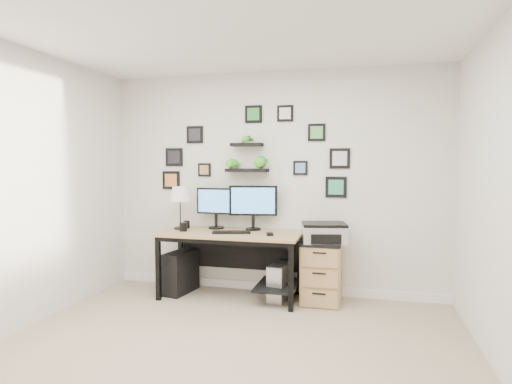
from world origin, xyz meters
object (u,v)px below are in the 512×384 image
(file_cabinet, at_px, (322,272))
(printer, at_px, (324,233))
(mug, at_px, (183,227))
(desk, at_px, (234,243))
(monitor_left, at_px, (216,205))
(pc_tower_grey, at_px, (280,282))
(pc_tower_black, at_px, (181,272))
(table_lamp, at_px, (180,195))
(monitor_right, at_px, (253,204))

(file_cabinet, relative_size, printer, 1.26)
(printer, bearing_deg, mug, -175.38)
(file_cabinet, xyz_separation_m, printer, (0.03, -0.02, 0.44))
(desk, relative_size, file_cabinet, 2.39)
(monitor_left, bearing_deg, pc_tower_grey, -11.10)
(desk, relative_size, monitor_left, 3.27)
(pc_tower_black, bearing_deg, pc_tower_grey, 10.47)
(mug, relative_size, pc_tower_grey, 0.23)
(monitor_left, height_order, mug, monitor_left)
(table_lamp, height_order, printer, table_lamp)
(pc_tower_black, height_order, printer, printer)
(file_cabinet, distance_m, printer, 0.44)
(table_lamp, height_order, pc_tower_grey, table_lamp)
(monitor_left, distance_m, mug, 0.47)
(monitor_left, xyz_separation_m, table_lamp, (-0.41, -0.12, 0.12))
(monitor_right, relative_size, mug, 5.68)
(pc_tower_black, bearing_deg, desk, 9.74)
(desk, distance_m, file_cabinet, 1.03)
(file_cabinet, bearing_deg, desk, -176.63)
(monitor_right, bearing_deg, pc_tower_grey, -25.26)
(table_lamp, relative_size, pc_tower_grey, 1.17)
(mug, distance_m, pc_tower_grey, 1.27)
(monitor_left, bearing_deg, printer, -6.21)
(monitor_left, relative_size, pc_tower_grey, 1.13)
(monitor_left, relative_size, mug, 4.95)
(desk, bearing_deg, printer, 2.18)
(monitor_right, height_order, mug, monitor_right)
(monitor_right, distance_m, mug, 0.85)
(monitor_left, bearing_deg, table_lamp, -163.60)
(pc_tower_black, xyz_separation_m, pc_tower_grey, (1.19, 0.03, -0.04))
(file_cabinet, bearing_deg, monitor_left, 174.54)
(file_cabinet, height_order, printer, printer)
(printer, bearing_deg, file_cabinet, 142.45)
(mug, distance_m, pc_tower_black, 0.57)
(monitor_right, bearing_deg, monitor_left, -178.98)
(pc_tower_black, distance_m, printer, 1.76)
(printer, bearing_deg, pc_tower_grey, -177.84)
(table_lamp, distance_m, pc_tower_black, 0.91)
(mug, xyz_separation_m, pc_tower_black, (-0.08, 0.08, -0.55))
(monitor_left, bearing_deg, file_cabinet, -5.46)
(file_cabinet, bearing_deg, printer, -37.55)
(pc_tower_grey, bearing_deg, table_lamp, 178.13)
(monitor_right, xyz_separation_m, pc_tower_black, (-0.84, -0.19, -0.82))
(mug, bearing_deg, pc_tower_grey, 5.68)
(desk, height_order, monitor_right, monitor_right)
(mug, relative_size, pc_tower_black, 0.20)
(desk, xyz_separation_m, monitor_left, (-0.28, 0.18, 0.41))
(pc_tower_grey, bearing_deg, printer, 2.16)
(monitor_right, relative_size, table_lamp, 1.11)
(monitor_right, bearing_deg, desk, -132.76)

